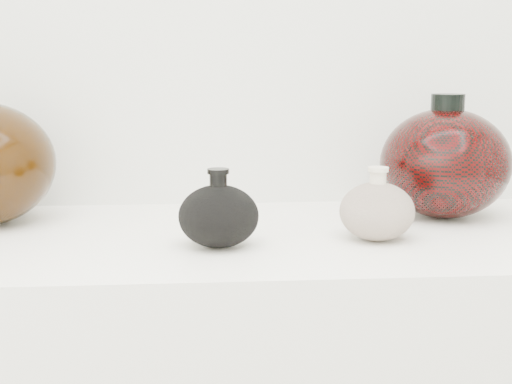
{
  "coord_description": "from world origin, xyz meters",
  "views": [
    {
      "loc": [
        -0.07,
        -0.14,
        1.17
      ],
      "look_at": [
        0.01,
        0.92,
        0.97
      ],
      "focal_mm": 50.0,
      "sensor_mm": 36.0,
      "label": 1
    }
  ],
  "objects": [
    {
      "name": "cream_gourd_vase",
      "position": [
        0.19,
        0.89,
        0.95
      ],
      "size": [
        0.14,
        0.14,
        0.11
      ],
      "color": "#C4B399",
      "rests_on": "display_counter"
    },
    {
      "name": "right_round_pot",
      "position": [
        0.35,
        1.05,
        1.0
      ],
      "size": [
        0.29,
        0.29,
        0.21
      ],
      "color": "black",
      "rests_on": "display_counter"
    },
    {
      "name": "black_gourd_vase",
      "position": [
        -0.05,
        0.87,
        0.95
      ],
      "size": [
        0.12,
        0.12,
        0.12
      ],
      "color": "black",
      "rests_on": "display_counter"
    }
  ]
}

